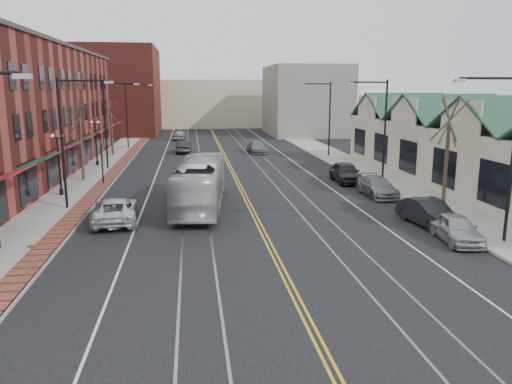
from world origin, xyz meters
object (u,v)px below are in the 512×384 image
object	(u,v)px
parked_car_a	(456,228)
parked_car_b	(429,213)
parked_suv	(115,210)
transit_bus	(200,184)
parked_car_c	(377,187)
parked_car_d	(346,172)

from	to	relation	value
parked_car_a	parked_car_b	bearing A→B (deg)	96.55
parked_suv	parked_car_b	distance (m)	17.59
transit_bus	parked_car_c	world-z (taller)	transit_bus
parked_car_a	parked_car_b	xyz separation A→B (m)	(0.00, 2.95, 0.05)
parked_car_d	parked_suv	bearing A→B (deg)	-146.62
parked_car_a	parked_car_b	world-z (taller)	parked_car_b
parked_car_c	parked_suv	bearing A→B (deg)	-165.49
parked_car_a	parked_car_c	distance (m)	10.81
parked_suv	parked_car_b	size ratio (longest dim) A/B	1.16
transit_bus	parked_car_b	xyz separation A→B (m)	(12.45, -5.99, -0.81)
transit_bus	parked_car_a	size ratio (longest dim) A/B	2.76
transit_bus	parked_car_d	size ratio (longest dim) A/B	2.34
parked_car_c	parked_car_b	bearing A→B (deg)	-91.32
parked_car_b	parked_car_d	size ratio (longest dim) A/B	0.94
parked_suv	parked_car_b	world-z (taller)	parked_car_b
parked_car_a	parked_car_c	world-z (taller)	parked_car_a
parked_car_a	parked_car_c	bearing A→B (deg)	96.55
parked_car_b	parked_car_c	bearing A→B (deg)	82.14
transit_bus	parked_suv	xyz separation A→B (m)	(-4.88, -3.04, -0.83)
parked_suv	parked_car_c	size ratio (longest dim) A/B	1.11
parked_car_b	parked_car_c	distance (m)	7.87
transit_bus	parked_car_c	distance (m)	12.62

